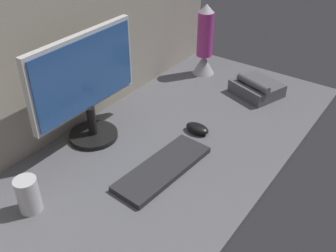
{
  "coord_description": "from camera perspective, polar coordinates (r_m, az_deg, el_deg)",
  "views": [
    {
      "loc": [
        -84.02,
        -68.98,
        86.87
      ],
      "look_at": [
        -0.51,
        0.0,
        14.0
      ],
      "focal_mm": 42.55,
      "sensor_mm": 36.0,
      "label": 1
    }
  ],
  "objects": [
    {
      "name": "mug_steel",
      "position": [
        1.24,
        -19.39,
        -9.3
      ],
      "size": [
        6.73,
        6.73,
        11.4
      ],
      "color": "#B2B2B7",
      "rests_on": "ground_plane"
    },
    {
      "name": "ground_plane",
      "position": [
        1.4,
        -2.97,
        -5.23
      ],
      "size": [
        180.0,
        80.0,
        3.0
      ],
      "primitive_type": "cube",
      "color": "#515156"
    },
    {
      "name": "monitor",
      "position": [
        1.41,
        -11.7,
        6.05
      ],
      "size": [
        46.52,
        18.0,
        40.22
      ],
      "color": "black",
      "rests_on": "ground_plane"
    },
    {
      "name": "lava_lamp",
      "position": [
        1.91,
        5.27,
        11.41
      ],
      "size": [
        10.31,
        10.31,
        33.73
      ],
      "color": "#A5A5AD",
      "rests_on": "ground_plane"
    },
    {
      "name": "keyboard",
      "position": [
        1.34,
        -0.74,
        -6.08
      ],
      "size": [
        37.84,
        15.64,
        2.0
      ],
      "primitive_type": "cube",
      "rotation": [
        0.0,
        0.0,
        -0.07
      ],
      "color": "#262628",
      "rests_on": "ground_plane"
    },
    {
      "name": "cubicle_wall_back",
      "position": [
        1.45,
        -15.44,
        12.08
      ],
      "size": [
        180.0,
        5.0,
        71.54
      ],
      "color": "gray",
      "rests_on": "ground_plane"
    },
    {
      "name": "desk_phone",
      "position": [
        1.8,
        12.56,
        5.35
      ],
      "size": [
        22.3,
        23.53,
        8.8
      ],
      "color": "#4C4C51",
      "rests_on": "ground_plane"
    },
    {
      "name": "mouse",
      "position": [
        1.52,
        4.21,
        -0.35
      ],
      "size": [
        6.04,
        9.85,
        3.4
      ],
      "primitive_type": "ellipsoid",
      "rotation": [
        0.0,
        0.0,
        -0.05
      ],
      "color": "black",
      "rests_on": "ground_plane"
    }
  ]
}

